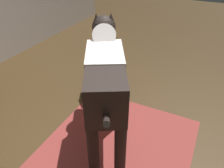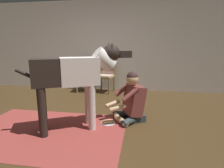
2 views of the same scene
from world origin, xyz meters
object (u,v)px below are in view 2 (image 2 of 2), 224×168
object	(u,v)px
dining_chair_right_of_pair	(106,73)
person_sitting_on_floor	(131,101)
large_dog	(75,74)
hot_dog_on_plate	(108,122)
dining_chair_left_of_pair	(86,72)

from	to	relation	value
dining_chair_right_of_pair	person_sitting_on_floor	size ratio (longest dim) A/B	1.13
dining_chair_right_of_pair	large_dog	distance (m)	2.50
person_sitting_on_floor	large_dog	world-z (taller)	large_dog
large_dog	hot_dog_on_plate	size ratio (longest dim) A/B	6.34
dining_chair_right_of_pair	person_sitting_on_floor	distance (m)	2.20
dining_chair_left_of_pair	hot_dog_on_plate	distance (m)	2.53
dining_chair_right_of_pair	large_dog	bearing A→B (deg)	-89.68
dining_chair_left_of_pair	hot_dog_on_plate	size ratio (longest dim) A/B	3.99
large_dog	hot_dog_on_plate	bearing A→B (deg)	28.44
dining_chair_left_of_pair	hot_dog_on_plate	bearing A→B (deg)	-64.12
dining_chair_left_of_pair	dining_chair_right_of_pair	distance (m)	0.61
large_dog	hot_dog_on_plate	world-z (taller)	large_dog
dining_chair_left_of_pair	dining_chair_right_of_pair	xyz separation A→B (m)	(0.61, -0.00, 0.00)
dining_chair_right_of_pair	hot_dog_on_plate	size ratio (longest dim) A/B	3.99
person_sitting_on_floor	dining_chair_left_of_pair	bearing A→B (deg)	125.64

